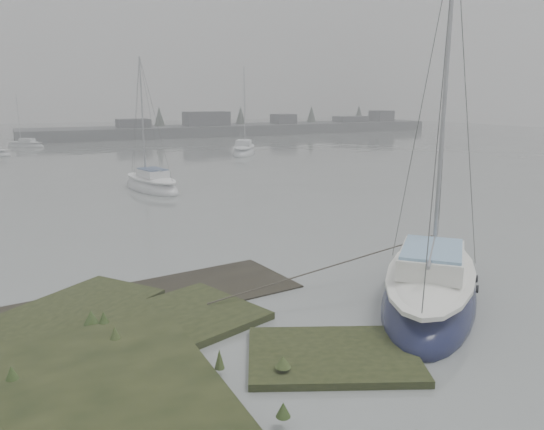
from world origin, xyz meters
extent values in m
plane|color=slate|center=(0.00, 30.00, 0.00)|extent=(160.00, 160.00, 0.00)
cube|color=#4C4F51|center=(26.00, 62.00, 0.60)|extent=(60.00, 8.00, 1.60)
cube|color=#424247|center=(10.00, 61.00, 1.40)|extent=(4.00, 3.00, 2.20)
cube|color=#424247|center=(20.00, 61.00, 1.80)|extent=(6.00, 3.00, 3.00)
cube|color=#424247|center=(32.00, 61.00, 1.55)|extent=(3.00, 3.00, 2.50)
cube|color=#424247|center=(44.00, 61.00, 1.30)|extent=(5.00, 3.00, 2.00)
cube|color=#424247|center=(50.00, 61.00, 1.70)|extent=(3.00, 3.00, 2.80)
cone|color=#384238|center=(14.00, 63.00, 2.20)|extent=(2.00, 2.00, 3.50)
cone|color=#384238|center=(26.00, 63.00, 2.20)|extent=(2.00, 2.00, 3.50)
cone|color=#384238|center=(38.00, 63.00, 2.20)|extent=(2.00, 2.00, 3.50)
cone|color=#384238|center=(47.00, 63.00, 2.20)|extent=(2.00, 2.00, 3.50)
ellipsoid|color=#121636|center=(4.56, 1.00, 0.12)|extent=(6.86, 6.69, 1.75)
ellipsoid|color=white|center=(4.56, 1.00, 0.82)|extent=(5.86, 5.71, 0.49)
cube|color=white|center=(4.33, 0.79, 1.26)|extent=(2.86, 2.82, 0.52)
cube|color=#7EA7C9|center=(4.33, 0.79, 1.55)|extent=(2.64, 2.61, 0.08)
cylinder|color=#939399|center=(5.23, 1.64, 5.31)|extent=(0.11, 0.11, 8.25)
cylinder|color=#939399|center=(4.18, 0.64, 1.55)|extent=(2.16, 2.06, 0.09)
ellipsoid|color=silver|center=(2.29, 21.58, 0.10)|extent=(2.95, 6.05, 1.41)
ellipsoid|color=white|center=(2.29, 21.58, 0.66)|extent=(2.43, 5.25, 0.40)
cube|color=white|center=(2.34, 21.34, 1.01)|extent=(1.59, 2.18, 0.41)
cube|color=navy|center=(2.34, 21.34, 1.24)|extent=(1.48, 2.01, 0.07)
cylinder|color=#939399|center=(2.15, 22.32, 4.27)|extent=(0.09, 0.09, 6.63)
cylinder|color=#939399|center=(2.37, 21.18, 1.24)|extent=(0.50, 2.29, 0.07)
ellipsoid|color=silver|center=(15.05, 37.06, 0.11)|extent=(4.88, 6.34, 1.50)
ellipsoid|color=white|center=(15.05, 37.06, 0.70)|extent=(4.13, 5.45, 0.42)
cube|color=white|center=(14.92, 36.84, 1.07)|extent=(2.21, 2.49, 0.44)
cube|color=#AEB4BA|center=(14.92, 36.84, 1.32)|extent=(2.05, 2.29, 0.07)
cylinder|color=#939399|center=(15.46, 37.75, 4.53)|extent=(0.10, 0.10, 7.04)
cylinder|color=#939399|center=(14.83, 36.68, 1.32)|extent=(1.32, 2.16, 0.08)
ellipsoid|color=#A1A7AA|center=(-3.10, 54.39, 0.07)|extent=(4.24, 3.73, 1.04)
ellipsoid|color=silver|center=(-3.10, 54.39, 0.49)|extent=(3.63, 3.17, 0.29)
cube|color=silver|center=(-2.95, 54.28, 0.75)|extent=(1.72, 1.62, 0.31)
cube|color=#ADB1B8|center=(-2.95, 54.28, 0.92)|extent=(1.59, 1.50, 0.05)
cylinder|color=#939399|center=(-3.53, 54.73, 3.15)|extent=(0.07, 0.07, 4.89)
cylinder|color=#939399|center=(-2.85, 54.20, 0.92)|extent=(1.38, 1.09, 0.05)
camera|label=1|loc=(-5.21, -9.00, 5.37)|focal=35.00mm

